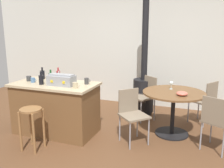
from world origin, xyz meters
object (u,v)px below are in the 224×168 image
(kitchen_island, at_px, (56,108))
(serving_bowl, at_px, (182,93))
(folding_chair_far, at_px, (217,119))
(wood_stove, at_px, (144,88))
(folding_chair_right, at_px, (146,94))
(wine_glass, at_px, (171,83))
(cup_0, at_px, (65,78))
(folding_chair_near, at_px, (132,112))
(bottle_1, at_px, (59,78))
(folding_chair_left, at_px, (205,99))
(cup_4, at_px, (87,81))
(wooden_stool, at_px, (31,120))
(bottle_0, at_px, (41,80))
(cup_1, at_px, (29,78))
(bottle_4, at_px, (42,74))
(bottle_2, at_px, (51,77))
(bottle_3, at_px, (58,75))
(toolbox, at_px, (62,80))
(cup_2, at_px, (75,85))
(dining_table, at_px, (173,102))
(cup_3, at_px, (33,80))

(kitchen_island, height_order, serving_bowl, kitchen_island)
(folding_chair_far, relative_size, wood_stove, 0.37)
(folding_chair_right, distance_m, wine_glass, 0.75)
(wood_stove, xyz_separation_m, cup_0, (-1.14, -1.26, 0.37))
(folding_chair_right, xyz_separation_m, cup_0, (-1.25, -0.97, 0.43))
(folding_chair_near, xyz_separation_m, bottle_1, (-1.35, 0.01, 0.46))
(folding_chair_left, bearing_deg, cup_4, -148.08)
(wood_stove, xyz_separation_m, serving_bowl, (0.88, -1.06, 0.23))
(folding_chair_near, bearing_deg, serving_bowl, 23.96)
(wooden_stool, bearing_deg, cup_4, 56.69)
(bottle_0, height_order, cup_1, bottle_0)
(folding_chair_far, height_order, bottle_4, bottle_4)
(bottle_2, height_order, bottle_3, bottle_3)
(folding_chair_left, xyz_separation_m, bottle_2, (-2.58, -1.25, 0.48))
(kitchen_island, bearing_deg, folding_chair_right, 42.20)
(cup_1, bearing_deg, wine_glass, 18.97)
(folding_chair_near, distance_m, wine_glass, 0.94)
(bottle_4, bearing_deg, folding_chair_left, 20.85)
(wooden_stool, relative_size, cup_4, 6.00)
(bottle_1, bearing_deg, toolbox, -49.27)
(folding_chair_near, relative_size, bottle_2, 3.99)
(kitchen_island, distance_m, toolbox, 0.58)
(folding_chair_near, distance_m, bottle_0, 1.61)
(serving_bowl, bearing_deg, bottle_0, -165.07)
(kitchen_island, relative_size, folding_chair_near, 1.69)
(folding_chair_near, bearing_deg, bottle_1, 179.41)
(bottle_0, relative_size, cup_2, 1.84)
(bottle_2, relative_size, bottle_3, 0.96)
(bottle_1, xyz_separation_m, cup_2, (0.50, -0.31, -0.03))
(folding_chair_left, relative_size, bottle_3, 3.80)
(folding_chair_near, bearing_deg, toolbox, -170.17)
(folding_chair_left, xyz_separation_m, cup_0, (-2.39, -1.09, 0.45))
(bottle_0, bearing_deg, cup_1, 158.16)
(dining_table, relative_size, folding_chair_far, 1.21)
(wooden_stool, bearing_deg, kitchen_island, 91.08)
(dining_table, relative_size, cup_4, 9.62)
(wooden_stool, relative_size, bottle_2, 3.04)
(toolbox, height_order, cup_3, toolbox)
(dining_table, bearing_deg, folding_chair_near, -138.85)
(wooden_stool, relative_size, bottle_1, 3.46)
(bottle_3, xyz_separation_m, cup_3, (-0.29, -0.35, -0.05))
(cup_1, relative_size, serving_bowl, 0.66)
(folding_chair_near, height_order, cup_2, cup_2)
(bottle_0, distance_m, bottle_3, 0.44)
(wooden_stool, bearing_deg, folding_chair_left, 39.33)
(bottle_2, xyz_separation_m, wine_glass, (1.99, 0.74, -0.11))
(cup_2, bearing_deg, cup_0, 135.79)
(folding_chair_right, relative_size, bottle_2, 4.04)
(toolbox, bearing_deg, wooden_stool, -106.84)
(wine_glass, bearing_deg, folding_chair_far, -38.25)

